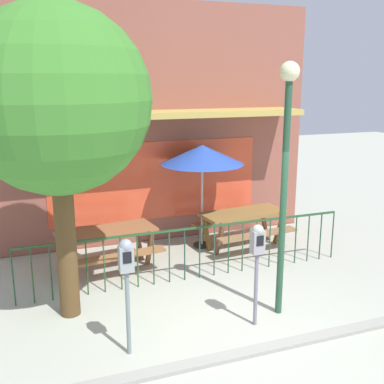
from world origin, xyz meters
name	(u,v)px	position (x,y,z in m)	size (l,w,h in m)	color
ground	(238,331)	(0.00, 0.00, 0.00)	(40.00, 40.00, 0.00)	#A9AE9D
pub_storefront	(153,125)	(0.00, 4.37, 2.53)	(7.10, 1.48, 5.07)	brown
patio_fence_front	(192,244)	(0.00, 1.90, 0.66)	(5.99, 0.04, 0.97)	#234826
picnic_table_left	(107,238)	(-1.34, 2.86, 0.61)	(1.97, 1.60, 0.79)	brown
picnic_table_right	(243,219)	(1.59, 3.07, 0.61)	(1.94, 1.55, 0.79)	olive
patio_umbrella	(202,155)	(0.77, 3.40, 1.98)	(1.71, 1.71, 2.19)	#262426
parking_meter_near	(257,249)	(0.30, 0.07, 1.18)	(0.18, 0.17, 1.53)	slate
parking_meter_far	(126,267)	(-1.58, -0.02, 1.22)	(0.18, 0.17, 1.58)	slate
street_tree	(57,102)	(-2.19, 1.33, 3.20)	(2.63, 2.63, 4.54)	brown
street_lamp	(286,154)	(0.82, 0.28, 2.46)	(0.28, 0.28, 3.74)	#254C34
curb_edge	(257,352)	(0.00, -0.57, 0.00)	(9.94, 0.20, 0.11)	gray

